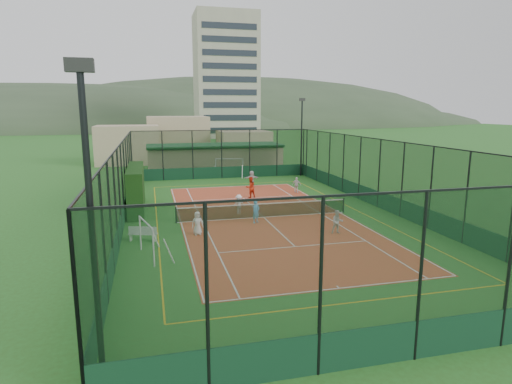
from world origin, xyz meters
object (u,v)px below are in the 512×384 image
clubhouse (215,158)px  child_far_right (297,185)px  apartment_tower (226,77)px  futsal_goal_far (229,168)px  futsal_goal_near (146,240)px  coach (250,187)px  floodlight_sw (93,241)px  white_bench (143,233)px  child_far_back (252,179)px  child_near_right (337,222)px  child_far_left (239,204)px  floodlight_ne (301,138)px  child_near_left (197,223)px  child_near_mid (256,212)px

clubhouse → child_far_right: clubhouse is taller
apartment_tower → futsal_goal_far: bearing=-99.8°
clubhouse → apartment_tower: (12.00, 60.00, 13.43)m
futsal_goal_near → coach: size_ratio=1.61×
floodlight_sw → white_bench: size_ratio=5.28×
child_far_back → child_near_right: bearing=92.8°
floodlight_sw → futsal_goal_far: floodlight_sw is taller
futsal_goal_far → child_far_left: (-2.30, -16.12, -0.29)m
floodlight_ne → coach: size_ratio=4.80×
child_far_left → child_far_back: child_far_back is taller
clubhouse → floodlight_sw: bearing=-102.6°
floodlight_sw → child_near_left: size_ratio=6.06×
futsal_goal_far → floodlight_ne: bearing=9.5°
child_near_right → child_far_left: 7.64m
futsal_goal_far → child_near_mid: bearing=-78.6°
clubhouse → futsal_goal_far: (0.89, -4.43, -0.61)m
floodlight_ne → apartment_tower: 66.39m
white_bench → apartment_tower: bearing=95.2°
clubhouse → apartment_tower: 62.64m
child_far_left → coach: (2.01, 5.03, 0.19)m
floodlight_sw → child_far_right: size_ratio=6.11×
floodlight_sw → futsal_goal_near: floodlight_sw is taller
child_near_mid → coach: coach is taller
clubhouse → child_near_right: clubhouse is taller
child_far_left → child_far_back: (3.28, 9.96, 0.08)m
child_near_mid → child_near_right: bearing=-70.8°
child_far_back → floodlight_sw: bearing=67.6°
floodlight_ne → futsal_goal_near: 28.17m
clubhouse → child_far_back: bearing=-80.0°
floodlight_ne → coach: (-7.99, -10.12, -3.26)m
floodlight_sw → apartment_tower: size_ratio=0.28×
floodlight_ne → child_far_left: bearing=-123.4°
coach → child_far_back: bearing=-121.3°
floodlight_ne → child_near_right: (-5.41, -21.25, -3.42)m
child_near_mid → child_far_left: (-0.57, 2.65, -0.06)m
futsal_goal_far → child_near_left: futsal_goal_far is taller
apartment_tower → child_far_back: size_ratio=20.15×
child_far_left → child_far_back: bearing=-111.3°
floodlight_ne → child_near_mid: (-9.44, -17.80, -3.39)m
futsal_goal_far → child_far_back: size_ratio=2.01×
floodlight_ne → futsal_goal_far: floodlight_ne is taller
child_near_right → child_far_back: size_ratio=0.93×
floodlight_sw → child_near_right: (11.79, 11.95, -3.42)m
child_near_mid → child_near_right: (4.03, -3.45, -0.03)m
child_near_mid → child_far_back: 12.90m
child_near_left → child_far_left: child_near_left is taller
futsal_goal_far → child_near_left: bearing=-88.7°
floodlight_ne → child_far_back: floodlight_ne is taller
floodlight_sw → apartment_tower: (20.60, 98.60, 10.88)m
white_bench → futsal_goal_near: 2.89m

